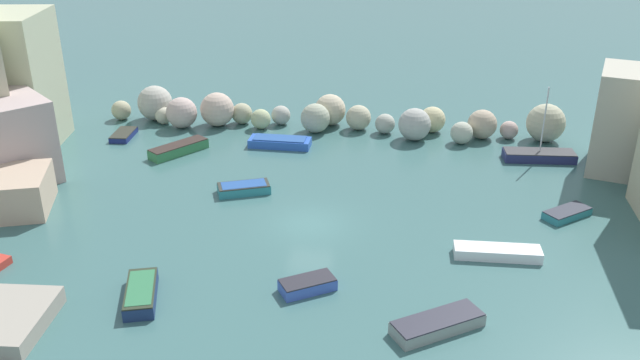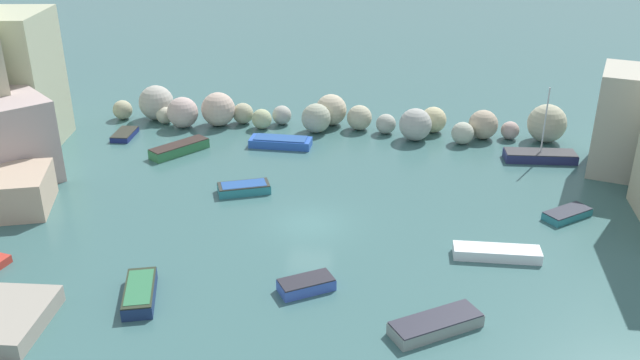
% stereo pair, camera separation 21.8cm
% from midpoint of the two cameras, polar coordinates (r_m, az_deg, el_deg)
% --- Properties ---
extents(cove_water, '(160.00, 160.00, 0.00)m').
position_cam_midpoint_polar(cove_water, '(37.48, -0.72, -3.75)').
color(cove_water, '#3A6463').
rests_on(cove_water, ground).
extents(rock_breakwater, '(34.45, 4.70, 2.76)m').
position_cam_midpoint_polar(rock_breakwater, '(50.89, 0.63, 5.46)').
color(rock_breakwater, '#ADA986').
rests_on(rock_breakwater, ground).
extents(moored_boat_0, '(2.96, 2.73, 0.47)m').
position_cam_midpoint_polar(moored_boat_0, '(40.58, 20.33, -2.71)').
color(moored_boat_0, teal).
rests_on(moored_boat_0, cove_water).
extents(moored_boat_2, '(2.32, 3.66, 0.67)m').
position_cam_midpoint_polar(moored_boat_2, '(32.14, -14.81, -9.19)').
color(moored_boat_2, navy).
rests_on(moored_boat_2, cove_water).
extents(moored_boat_3, '(3.42, 2.43, 0.59)m').
position_cam_midpoint_polar(moored_boat_3, '(41.23, -6.31, -0.67)').
color(moored_boat_3, teal).
rests_on(moored_boat_3, cove_water).
extents(moored_boat_4, '(2.80, 2.38, 0.59)m').
position_cam_midpoint_polar(moored_boat_4, '(31.73, -0.97, -8.85)').
color(moored_boat_4, '#3C5CBD').
rests_on(moored_boat_4, cove_water).
extents(moored_boat_5, '(4.85, 1.90, 5.12)m').
position_cam_midpoint_polar(moored_boat_5, '(47.99, 18.25, 1.96)').
color(moored_boat_5, navy).
rests_on(moored_boat_5, cove_water).
extents(moored_boat_6, '(3.50, 4.16, 0.70)m').
position_cam_midpoint_polar(moored_boat_6, '(47.80, -11.69, 2.63)').
color(moored_boat_6, '#357A48').
rests_on(moored_boat_6, cove_water).
extents(moored_boat_7, '(4.14, 3.41, 0.61)m').
position_cam_midpoint_polar(moored_boat_7, '(29.66, 9.99, -11.93)').
color(moored_boat_7, gray).
rests_on(moored_boat_7, cove_water).
extents(moored_boat_8, '(1.50, 2.72, 0.43)m').
position_cam_midpoint_polar(moored_boat_8, '(51.81, -16.08, 3.74)').
color(moored_boat_8, navy).
rests_on(moored_boat_8, cove_water).
extents(moored_boat_9, '(4.37, 1.57, 0.66)m').
position_cam_midpoint_polar(moored_boat_9, '(48.12, -3.23, 3.23)').
color(moored_boat_9, blue).
rests_on(moored_boat_9, cove_water).
extents(moored_boat_10, '(4.39, 1.35, 0.55)m').
position_cam_midpoint_polar(moored_boat_10, '(35.40, 14.90, -5.97)').
color(moored_boat_10, white).
rests_on(moored_boat_10, cove_water).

